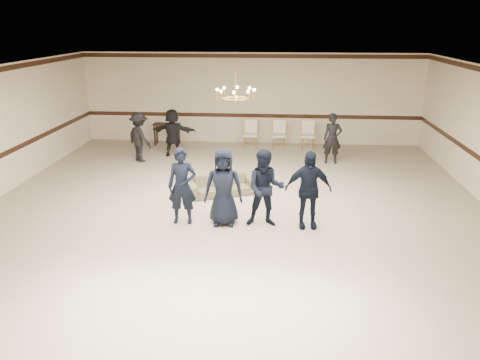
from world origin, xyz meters
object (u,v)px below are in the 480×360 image
object	(u,v)px
boy_b	(223,187)
banquet_chair_mid	(279,135)
boy_d	(308,190)
adult_left	(140,137)
chandelier	(236,84)
adult_right	(332,139)
settee	(222,184)
banquet_chair_right	(308,135)
console_table	(167,134)
adult_mid	(173,133)
banquet_chair_left	(250,134)
boy_a	(182,186)
boy_c	(265,188)

from	to	relation	value
boy_b	banquet_chair_mid	size ratio (longest dim) A/B	1.74
boy_d	adult_left	distance (m)	6.76
chandelier	adult_right	world-z (taller)	chandelier
settee	banquet_chair_right	distance (m)	5.27
settee	boy_d	bearing A→B (deg)	-63.74
console_table	adult_mid	bearing A→B (deg)	-64.96
banquet_chair_left	boy_a	bearing A→B (deg)	-101.98
boy_a	boy_c	bearing A→B (deg)	-2.52
boy_c	console_table	bearing A→B (deg)	117.51
adult_right	console_table	distance (m)	5.94
boy_a	settee	size ratio (longest dim) A/B	0.96
adult_mid	banquet_chair_left	distance (m)	2.76
adult_left	banquet_chair_right	bearing A→B (deg)	-121.30
boy_a	console_table	xyz separation A→B (m)	(-1.92, 6.70, -0.46)
boy_b	banquet_chair_mid	distance (m)	6.61
boy_c	adult_left	world-z (taller)	boy_c
boy_d	settee	bearing A→B (deg)	133.14
adult_left	banquet_chair_mid	xyz separation A→B (m)	(4.36, 1.92, -0.29)
adult_mid	settee	bearing A→B (deg)	124.68
banquet_chair_mid	console_table	distance (m)	4.01
adult_right	banquet_chair_left	bearing A→B (deg)	148.73
chandelier	banquet_chair_mid	size ratio (longest dim) A/B	0.96
boy_c	banquet_chair_right	size ratio (longest dim) A/B	1.74
banquet_chair_left	banquet_chair_right	size ratio (longest dim) A/B	1.00
boy_b	settee	size ratio (longest dim) A/B	0.96
boy_d	banquet_chair_left	size ratio (longest dim) A/B	1.74
banquet_chair_left	console_table	xyz separation A→B (m)	(-3.00, 0.20, -0.10)
boy_c	banquet_chair_mid	world-z (taller)	boy_c
boy_a	settee	xyz separation A→B (m)	(0.63, 1.84, -0.59)
boy_d	adult_left	xyz separation A→B (m)	(-4.98, 4.58, -0.07)
chandelier	banquet_chair_mid	xyz separation A→B (m)	(1.03, 5.23, -2.39)
chandelier	boy_b	size ratio (longest dim) A/B	0.55
adult_left	banquet_chair_mid	world-z (taller)	adult_left
boy_a	banquet_chair_right	size ratio (longest dim) A/B	1.74
banquet_chair_right	chandelier	bearing A→B (deg)	-105.49
banquet_chair_left	adult_right	bearing A→B (deg)	-34.00
boy_d	chandelier	bearing A→B (deg)	137.13
chandelier	adult_left	bearing A→B (deg)	135.17
banquet_chair_left	banquet_chair_right	bearing A→B (deg)	-2.51
adult_left	banquet_chair_mid	bearing A→B (deg)	-117.25
chandelier	adult_left	distance (m)	5.14
boy_a	banquet_chair_mid	distance (m)	6.83
boy_a	banquet_chair_right	distance (m)	7.20
adult_mid	banquet_chair_left	xyz separation A→B (m)	(2.46, 1.22, -0.29)
settee	banquet_chair_mid	distance (m)	4.89
adult_left	banquet_chair_right	distance (m)	5.70
console_table	banquet_chair_mid	bearing A→B (deg)	1.31
settee	console_table	size ratio (longest dim) A/B	1.92
banquet_chair_left	banquet_chair_right	distance (m)	2.00
banquet_chair_mid	boy_b	bearing A→B (deg)	-101.19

